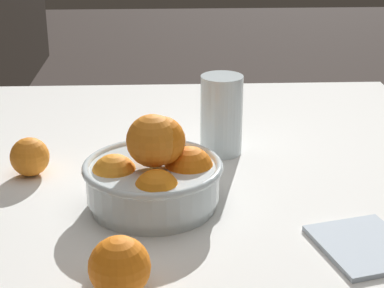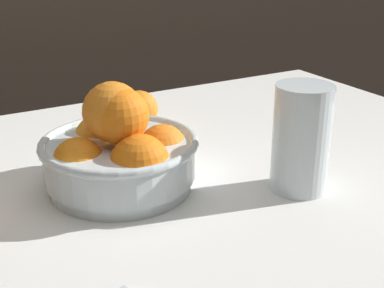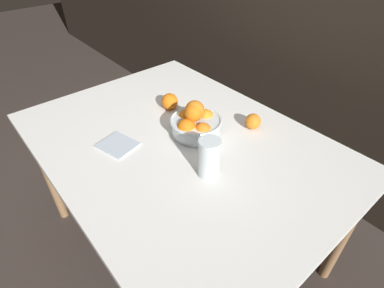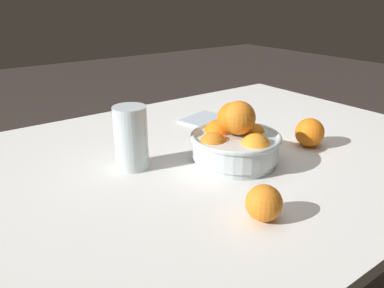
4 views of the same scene
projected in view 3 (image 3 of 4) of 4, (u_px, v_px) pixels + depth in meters
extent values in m
plane|color=#3D332D|center=(183.00, 242.00, 1.74)|extent=(12.00, 12.00, 0.00)
cube|color=white|center=(179.00, 143.00, 1.29)|extent=(1.39, 1.02, 0.03)
cylinder|color=#936B47|center=(48.00, 174.00, 1.67)|extent=(0.05, 0.05, 0.71)
cylinder|color=#936B47|center=(175.00, 117.00, 2.13)|extent=(0.05, 0.05, 0.71)
cylinder|color=#936B47|center=(344.00, 233.00, 1.37)|extent=(0.05, 0.05, 0.71)
cylinder|color=silver|center=(196.00, 132.00, 1.31)|extent=(0.20, 0.20, 0.02)
cylinder|color=silver|center=(196.00, 125.00, 1.29)|extent=(0.21, 0.21, 0.05)
torus|color=silver|center=(196.00, 120.00, 1.28)|extent=(0.23, 0.23, 0.01)
sphere|color=orange|center=(203.00, 131.00, 1.24)|extent=(0.07, 0.07, 0.07)
sphere|color=orange|center=(206.00, 118.00, 1.32)|extent=(0.08, 0.08, 0.08)
sphere|color=orange|center=(186.00, 118.00, 1.32)|extent=(0.07, 0.07, 0.07)
sphere|color=orange|center=(186.00, 128.00, 1.25)|extent=(0.08, 0.08, 0.08)
sphere|color=orange|center=(193.00, 113.00, 1.24)|extent=(0.08, 0.08, 0.08)
sphere|color=orange|center=(195.00, 110.00, 1.25)|extent=(0.08, 0.08, 0.08)
cylinder|color=#F4A314|center=(209.00, 164.00, 1.09)|extent=(0.07, 0.07, 0.10)
cylinder|color=silver|center=(209.00, 158.00, 1.07)|extent=(0.08, 0.08, 0.15)
sphere|color=orange|center=(170.00, 101.00, 1.46)|extent=(0.08, 0.08, 0.08)
sphere|color=orange|center=(253.00, 121.00, 1.33)|extent=(0.07, 0.07, 0.07)
cube|color=silver|center=(118.00, 145.00, 1.25)|extent=(0.17, 0.16, 0.01)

